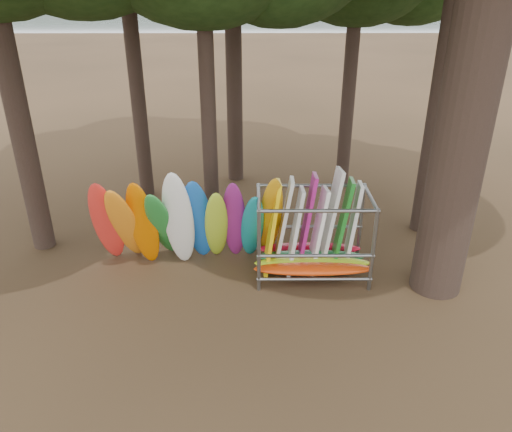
{
  "coord_description": "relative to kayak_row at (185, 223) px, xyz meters",
  "views": [
    {
      "loc": [
        0.13,
        -9.82,
        6.88
      ],
      "look_at": [
        0.19,
        1.5,
        1.4
      ],
      "focal_mm": 35.0,
      "sensor_mm": 36.0,
      "label": 1
    }
  ],
  "objects": [
    {
      "name": "ground",
      "position": [
        1.58,
        -1.35,
        -1.28
      ],
      "size": [
        120.0,
        120.0,
        0.0
      ],
      "primitive_type": "plane",
      "color": "#47331E",
      "rests_on": "ground"
    },
    {
      "name": "lake",
      "position": [
        1.58,
        58.65,
        -1.28
      ],
      "size": [
        160.0,
        160.0,
        0.0
      ],
      "primitive_type": "plane",
      "color": "gray",
      "rests_on": "ground"
    },
    {
      "name": "far_shore",
      "position": [
        1.58,
        108.65,
        0.72
      ],
      "size": [
        160.0,
        4.0,
        4.0
      ],
      "primitive_type": "cube",
      "color": "black",
      "rests_on": "ground"
    },
    {
      "name": "kayak_row",
      "position": [
        0.0,
        0.0,
        0.0
      ],
      "size": [
        4.87,
        2.0,
        3.02
      ],
      "color": "red",
      "rests_on": "ground"
    },
    {
      "name": "storage_rack",
      "position": [
        3.16,
        -0.3,
        -0.27
      ],
      "size": [
        2.94,
        1.55,
        2.72
      ],
      "color": "slate",
      "rests_on": "ground"
    }
  ]
}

